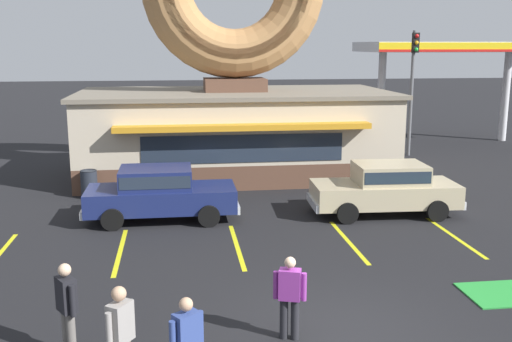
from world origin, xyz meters
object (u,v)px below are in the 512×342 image
at_px(car_navy, 160,192).
at_px(pedestrian_clipboard_woman, 121,334).
at_px(pedestrian_hooded_kid, 290,294).
at_px(traffic_light_pole, 413,77).
at_px(pedestrian_blue_sweater_man, 67,305).
at_px(trash_bin, 89,184).
at_px(car_champagne, 386,187).

xyz_separation_m(car_navy, pedestrian_clipboard_woman, (-0.35, -9.15, 0.08)).
bearing_deg(pedestrian_hooded_kid, pedestrian_clipboard_woman, -154.67).
bearing_deg(traffic_light_pole, pedestrian_clipboard_woman, -122.74).
xyz_separation_m(pedestrian_blue_sweater_man, pedestrian_clipboard_woman, (0.99, -1.24, 0.04)).
relative_size(pedestrian_blue_sweater_man, pedestrian_hooded_kid, 1.07).
bearing_deg(trash_bin, pedestrian_hooded_kid, -65.46).
distance_m(car_champagne, pedestrian_blue_sweater_man, 11.23).
bearing_deg(traffic_light_pole, pedestrian_hooded_kid, -117.85).
bearing_deg(pedestrian_hooded_kid, trash_bin, 114.54).
bearing_deg(pedestrian_clipboard_woman, pedestrian_hooded_kid, 25.33).
xyz_separation_m(car_navy, trash_bin, (-2.47, 2.98, -0.37)).
relative_size(car_navy, car_champagne, 0.99).
distance_m(trash_bin, traffic_light_pole, 15.61).
xyz_separation_m(car_navy, car_champagne, (6.92, -0.31, 0.00)).
height_order(car_champagne, trash_bin, car_champagne).
height_order(pedestrian_hooded_kid, pedestrian_clipboard_woman, pedestrian_clipboard_woman).
xyz_separation_m(pedestrian_clipboard_woman, trash_bin, (-2.12, 12.13, -0.45)).
height_order(pedestrian_blue_sweater_man, pedestrian_clipboard_woman, pedestrian_clipboard_woman).
bearing_deg(car_navy, traffic_light_pole, 38.82).
height_order(car_navy, car_champagne, same).
bearing_deg(traffic_light_pole, car_champagne, -115.51).
bearing_deg(pedestrian_blue_sweater_man, traffic_light_pole, 53.23).
distance_m(pedestrian_hooded_kid, trash_bin, 11.88).
xyz_separation_m(car_navy, pedestrian_blue_sweater_man, (-1.34, -7.91, 0.04)).
bearing_deg(car_champagne, traffic_light_pole, 64.49).
relative_size(car_champagne, pedestrian_clipboard_woman, 2.71).
distance_m(car_navy, car_champagne, 6.93).
relative_size(pedestrian_blue_sweater_man, pedestrian_clipboard_woman, 0.96).
bearing_deg(traffic_light_pole, car_navy, -141.18).
height_order(pedestrian_blue_sweater_man, pedestrian_hooded_kid, pedestrian_blue_sweater_man).
relative_size(car_champagne, pedestrian_blue_sweater_man, 2.82).
relative_size(pedestrian_hooded_kid, pedestrian_clipboard_woman, 0.90).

